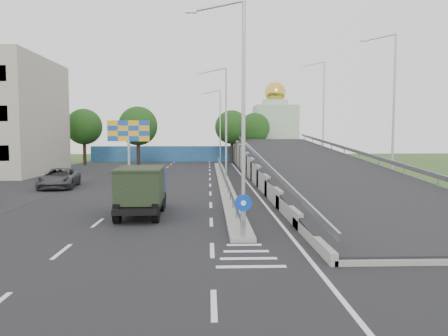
{
  "coord_description": "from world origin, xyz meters",
  "views": [
    {
      "loc": [
        -1.32,
        -14.27,
        4.14
      ],
      "look_at": [
        -0.42,
        11.01,
        2.2
      ],
      "focal_mm": 35.0,
      "sensor_mm": 36.0,
      "label": 1
    }
  ],
  "objects_px": {
    "billboard": "(129,134)",
    "parked_car_c": "(59,178)",
    "dump_truck": "(142,188)",
    "church": "(275,128)",
    "lamp_post_mid": "(224,116)",
    "sign_bollard": "(243,216)",
    "lamp_post_far": "(219,122)",
    "lamp_post_near": "(239,98)"
  },
  "relations": [
    {
      "from": "lamp_post_far",
      "to": "parked_car_c",
      "type": "distance_m",
      "value": 29.68
    },
    {
      "from": "sign_bollard",
      "to": "parked_car_c",
      "type": "xyz_separation_m",
      "value": [
        -12.93,
        17.65,
        -0.27
      ]
    },
    {
      "from": "sign_bollard",
      "to": "lamp_post_mid",
      "type": "xyz_separation_m",
      "value": [
        0.11,
        23.83,
        4.77
      ]
    },
    {
      "from": "sign_bollard",
      "to": "church",
      "type": "bearing_deg",
      "value": 80.19
    },
    {
      "from": "sign_bollard",
      "to": "dump_truck",
      "type": "relative_size",
      "value": 0.29
    },
    {
      "from": "church",
      "to": "billboard",
      "type": "relative_size",
      "value": 2.51
    },
    {
      "from": "lamp_post_far",
      "to": "dump_truck",
      "type": "xyz_separation_m",
      "value": [
        -4.86,
        -37.8,
        -4.42
      ]
    },
    {
      "from": "lamp_post_far",
      "to": "lamp_post_near",
      "type": "bearing_deg",
      "value": -90.0
    },
    {
      "from": "parked_car_c",
      "to": "dump_truck",
      "type": "bearing_deg",
      "value": -62.1
    },
    {
      "from": "lamp_post_mid",
      "to": "church",
      "type": "xyz_separation_m",
      "value": [
        9.89,
        34.0,
        -0.5
      ]
    },
    {
      "from": "church",
      "to": "parked_car_c",
      "type": "distance_m",
      "value": 46.48
    },
    {
      "from": "dump_truck",
      "to": "parked_car_c",
      "type": "height_order",
      "value": "dump_truck"
    },
    {
      "from": "sign_bollard",
      "to": "billboard",
      "type": "distance_m",
      "value": 27.53
    },
    {
      "from": "billboard",
      "to": "parked_car_c",
      "type": "relative_size",
      "value": 1.0
    },
    {
      "from": "sign_bollard",
      "to": "parked_car_c",
      "type": "height_order",
      "value": "sign_bollard"
    },
    {
      "from": "dump_truck",
      "to": "church",
      "type": "bearing_deg",
      "value": 72.62
    },
    {
      "from": "lamp_post_mid",
      "to": "billboard",
      "type": "bearing_deg",
      "value": 167.62
    },
    {
      "from": "billboard",
      "to": "church",
      "type": "bearing_deg",
      "value": 59.3
    },
    {
      "from": "dump_truck",
      "to": "lamp_post_near",
      "type": "bearing_deg",
      "value": -25.84
    },
    {
      "from": "billboard",
      "to": "parked_car_c",
      "type": "bearing_deg",
      "value": -115.68
    },
    {
      "from": "dump_truck",
      "to": "sign_bollard",
      "type": "bearing_deg",
      "value": -53.25
    },
    {
      "from": "church",
      "to": "parked_car_c",
      "type": "height_order",
      "value": "church"
    },
    {
      "from": "lamp_post_near",
      "to": "sign_bollard",
      "type": "bearing_deg",
      "value": -91.64
    },
    {
      "from": "sign_bollard",
      "to": "lamp_post_near",
      "type": "bearing_deg",
      "value": 88.36
    },
    {
      "from": "billboard",
      "to": "dump_truck",
      "type": "xyz_separation_m",
      "value": [
        4.25,
        -19.8,
        -2.8
      ]
    },
    {
      "from": "sign_bollard",
      "to": "lamp_post_far",
      "type": "xyz_separation_m",
      "value": [
        0.11,
        43.83,
        4.77
      ]
    },
    {
      "from": "sign_bollard",
      "to": "lamp_post_far",
      "type": "bearing_deg",
      "value": 89.86
    },
    {
      "from": "dump_truck",
      "to": "lamp_post_far",
      "type": "bearing_deg",
      "value": 81.19
    },
    {
      "from": "lamp_post_far",
      "to": "parked_car_c",
      "type": "height_order",
      "value": "lamp_post_far"
    },
    {
      "from": "lamp_post_far",
      "to": "church",
      "type": "height_order",
      "value": "church"
    },
    {
      "from": "billboard",
      "to": "dump_truck",
      "type": "bearing_deg",
      "value": -77.88
    },
    {
      "from": "lamp_post_mid",
      "to": "dump_truck",
      "type": "height_order",
      "value": "lamp_post_mid"
    },
    {
      "from": "lamp_post_near",
      "to": "church",
      "type": "height_order",
      "value": "church"
    },
    {
      "from": "lamp_post_far",
      "to": "church",
      "type": "bearing_deg",
      "value": 54.76
    },
    {
      "from": "lamp_post_mid",
      "to": "lamp_post_far",
      "type": "xyz_separation_m",
      "value": [
        0.0,
        20.0,
        0.0
      ]
    },
    {
      "from": "lamp_post_far",
      "to": "billboard",
      "type": "distance_m",
      "value": 20.24
    },
    {
      "from": "lamp_post_near",
      "to": "billboard",
      "type": "relative_size",
      "value": 1.83
    },
    {
      "from": "church",
      "to": "dump_truck",
      "type": "distance_m",
      "value": 54.0
    },
    {
      "from": "church",
      "to": "sign_bollard",
      "type": "bearing_deg",
      "value": -99.81
    },
    {
      "from": "lamp_post_far",
      "to": "church",
      "type": "distance_m",
      "value": 17.15
    },
    {
      "from": "lamp_post_near",
      "to": "parked_car_c",
      "type": "relative_size",
      "value": 1.83
    },
    {
      "from": "sign_bollard",
      "to": "dump_truck",
      "type": "distance_m",
      "value": 7.68
    }
  ]
}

